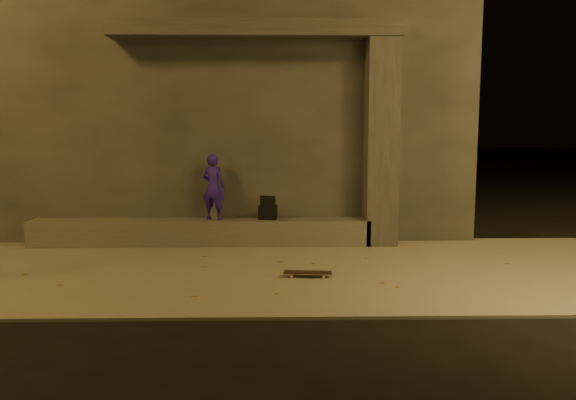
{
  "coord_description": "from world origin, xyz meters",
  "views": [
    {
      "loc": [
        -0.15,
        -6.13,
        2.07
      ],
      "look_at": [
        0.02,
        2.0,
        1.06
      ],
      "focal_mm": 35.0,
      "sensor_mm": 36.0,
      "label": 1
    }
  ],
  "objects_px": {
    "skateboarder": "(213,187)",
    "backpack": "(268,211)",
    "column": "(381,143)",
    "skateboard": "(308,273)"
  },
  "relations": [
    {
      "from": "skateboarder",
      "to": "backpack",
      "type": "xyz_separation_m",
      "value": [
        0.96,
        0.0,
        -0.44
      ]
    },
    {
      "from": "column",
      "to": "backpack",
      "type": "xyz_separation_m",
      "value": [
        -2.0,
        0.0,
        -1.2
      ]
    },
    {
      "from": "skateboarder",
      "to": "backpack",
      "type": "distance_m",
      "value": 1.06
    },
    {
      "from": "skateboarder",
      "to": "backpack",
      "type": "relative_size",
      "value": 2.7
    },
    {
      "from": "skateboarder",
      "to": "skateboard",
      "type": "bearing_deg",
      "value": 143.83
    },
    {
      "from": "skateboarder",
      "to": "skateboard",
      "type": "height_order",
      "value": "skateboarder"
    },
    {
      "from": "backpack",
      "to": "column",
      "type": "bearing_deg",
      "value": 10.84
    },
    {
      "from": "column",
      "to": "skateboarder",
      "type": "relative_size",
      "value": 3.08
    },
    {
      "from": "column",
      "to": "skateboarder",
      "type": "bearing_deg",
      "value": 180.0
    },
    {
      "from": "column",
      "to": "skateboard",
      "type": "distance_m",
      "value": 3.2
    }
  ]
}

